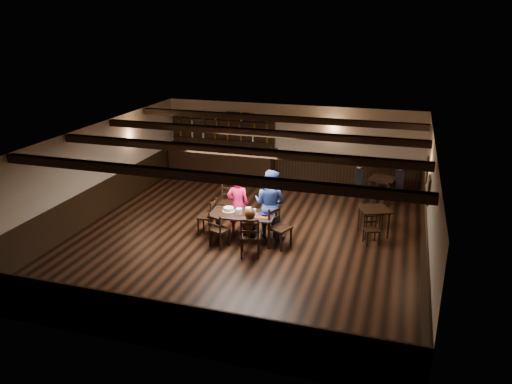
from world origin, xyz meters
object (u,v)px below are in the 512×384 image
(woman_pink, at_px, (238,204))
(man_blue, at_px, (270,204))
(chair_near_left, at_px, (217,228))
(chair_near_right, at_px, (250,234))
(dining_table, at_px, (243,216))
(bar_counter, at_px, (221,157))
(cake, at_px, (229,209))

(woman_pink, xyz_separation_m, man_blue, (0.89, -0.02, 0.12))
(chair_near_left, relative_size, chair_near_right, 0.89)
(dining_table, bearing_deg, chair_near_right, -61.26)
(dining_table, xyz_separation_m, woman_pink, (-0.29, 0.47, 0.12))
(chair_near_right, distance_m, bar_counter, 6.53)
(dining_table, bearing_deg, cake, 172.33)
(chair_near_left, height_order, chair_near_right, chair_near_right)
(bar_counter, bearing_deg, woman_pink, -64.23)
(dining_table, xyz_separation_m, cake, (-0.40, 0.05, 0.12))
(chair_near_right, distance_m, man_blue, 1.36)
(chair_near_right, bearing_deg, man_blue, 84.42)
(woman_pink, bearing_deg, bar_counter, -80.26)
(man_blue, bearing_deg, dining_table, 49.09)
(chair_near_right, bearing_deg, chair_near_left, 163.38)
(dining_table, relative_size, bar_counter, 0.42)
(bar_counter, bearing_deg, dining_table, -63.62)
(chair_near_left, bearing_deg, woman_pink, 79.83)
(man_blue, bearing_deg, chair_near_left, 55.41)
(chair_near_right, height_order, man_blue, man_blue)
(chair_near_left, height_order, woman_pink, woman_pink)
(chair_near_left, bearing_deg, dining_table, 50.00)
(cake, bearing_deg, chair_near_right, -46.22)
(bar_counter, bearing_deg, cake, -67.25)
(chair_near_left, bearing_deg, chair_near_right, -16.62)
(chair_near_right, relative_size, woman_pink, 0.64)
(woman_pink, relative_size, bar_counter, 0.39)
(woman_pink, bearing_deg, dining_table, 105.87)
(chair_near_right, bearing_deg, woman_pink, 119.88)
(dining_table, relative_size, chair_near_right, 1.67)
(man_blue, distance_m, cake, 1.09)
(woman_pink, distance_m, cake, 0.43)
(man_blue, xyz_separation_m, cake, (-1.00, -0.40, -0.12))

